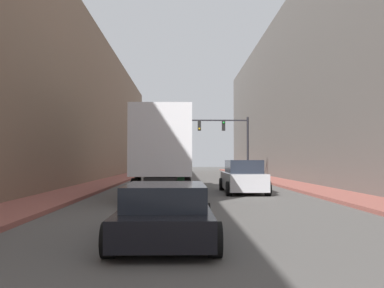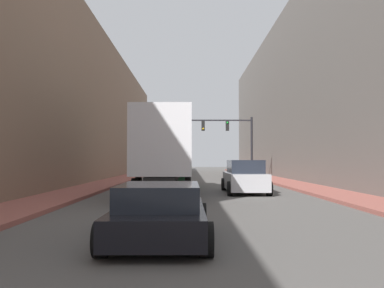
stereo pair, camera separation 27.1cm
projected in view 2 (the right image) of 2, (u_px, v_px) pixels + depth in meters
sidewalk_right at (288, 183)px, 30.60m from camera, size 2.38×80.00×0.15m
sidewalk_left at (108, 183)px, 30.51m from camera, size 2.38×80.00×0.15m
building_right at (345, 80)px, 30.90m from camera, size 6.00×80.00×14.95m
building_left at (50, 98)px, 30.71m from camera, size 6.00×80.00×12.35m
semi_truck at (168, 151)px, 22.63m from camera, size 2.44×13.19×3.93m
sedan_car at (160, 213)px, 9.28m from camera, size 2.14×4.60×1.23m
suv_car at (245, 177)px, 22.34m from camera, size 2.14×4.95×1.72m
traffic_signal_gantry at (233, 135)px, 39.12m from camera, size 6.78×0.35×5.65m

